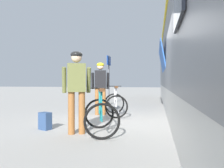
# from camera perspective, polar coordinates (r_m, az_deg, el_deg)

# --- Properties ---
(ground_plane) EXTENTS (80.00, 80.00, 0.00)m
(ground_plane) POSITION_cam_1_polar(r_m,az_deg,el_deg) (5.91, 2.90, -10.29)
(ground_plane) COLOR #A09E99
(train_car) EXTENTS (3.19, 21.45, 3.88)m
(train_car) POSITION_cam_1_polar(r_m,az_deg,el_deg) (7.06, 26.77, 7.45)
(train_car) COLOR slate
(train_car) RESTS_ON ground
(cyclist_near_in_dark) EXTENTS (0.66, 0.42, 1.76)m
(cyclist_near_in_dark) POSITION_cam_1_polar(r_m,az_deg,el_deg) (7.19, -3.14, 0.09)
(cyclist_near_in_dark) COLOR #935B2D
(cyclist_near_in_dark) RESTS_ON ground
(cyclist_far_in_olive) EXTENTS (0.66, 0.47, 1.76)m
(cyclist_far_in_olive) POSITION_cam_1_polar(r_m,az_deg,el_deg) (4.59, -9.46, -0.15)
(cyclist_far_in_olive) COLOR #935B2D
(cyclist_far_in_olive) RESTS_ON ground
(bicycle_near_silver) EXTENTS (0.96, 1.22, 0.99)m
(bicycle_near_silver) POSITION_cam_1_polar(r_m,az_deg,el_deg) (7.02, 0.90, -5.25)
(bicycle_near_silver) COLOR black
(bicycle_near_silver) RESTS_ON ground
(bicycle_far_teal) EXTENTS (1.01, 1.24, 0.99)m
(bicycle_far_teal) POSITION_cam_1_polar(r_m,az_deg,el_deg) (4.63, -3.10, -8.25)
(bicycle_far_teal) COLOR black
(bicycle_far_teal) RESTS_ON ground
(backpack_on_platform) EXTENTS (0.33, 0.27, 0.40)m
(backpack_on_platform) POSITION_cam_1_polar(r_m,az_deg,el_deg) (5.26, -17.48, -9.43)
(backpack_on_platform) COLOR navy
(backpack_on_platform) RESTS_ON ground
(water_bottle_near_the_bikes) EXTENTS (0.07, 0.07, 0.18)m
(water_bottle_near_the_bikes) POSITION_cam_1_polar(r_m,az_deg,el_deg) (7.26, 1.61, -7.54)
(water_bottle_near_the_bikes) COLOR silver
(water_bottle_near_the_bikes) RESTS_ON ground
(platform_sign_post) EXTENTS (0.08, 0.70, 2.40)m
(platform_sign_post) POSITION_cam_1_polar(r_m,az_deg,el_deg) (10.37, -0.89, 3.36)
(platform_sign_post) COLOR #595B60
(platform_sign_post) RESTS_ON ground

